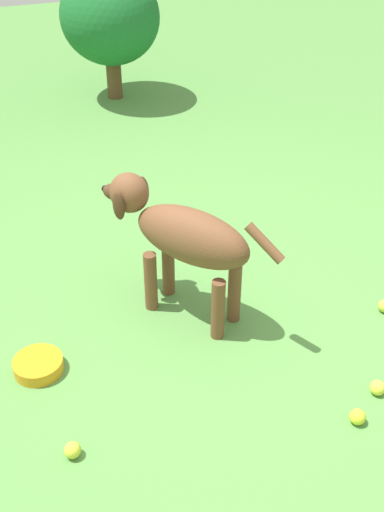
% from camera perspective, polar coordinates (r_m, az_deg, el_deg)
% --- Properties ---
extents(ground, '(14.00, 14.00, 0.00)m').
position_cam_1_polar(ground, '(2.98, 1.47, -6.96)').
color(ground, '#548C42').
extents(dog, '(0.83, 0.62, 0.67)m').
position_cam_1_polar(dog, '(2.85, -0.97, 1.98)').
color(dog, brown).
rests_on(dog, ground).
extents(tennis_ball_0, '(0.07, 0.07, 0.07)m').
position_cam_1_polar(tennis_ball_0, '(2.51, -10.96, -17.16)').
color(tennis_ball_0, '#C5D439').
rests_on(tennis_ball_0, ground).
extents(tennis_ball_1, '(0.07, 0.07, 0.07)m').
position_cam_1_polar(tennis_ball_1, '(2.65, 15.01, -14.12)').
color(tennis_ball_1, '#CFE230').
rests_on(tennis_ball_1, ground).
extents(tennis_ball_3, '(0.07, 0.07, 0.07)m').
position_cam_1_polar(tennis_ball_3, '(2.79, 16.74, -11.54)').
color(tennis_ball_3, '#D8E33E').
rests_on(tennis_ball_3, ground).
extents(water_bowl, '(0.22, 0.22, 0.06)m').
position_cam_1_polar(water_bowl, '(2.85, -13.98, -9.74)').
color(water_bowl, orange).
rests_on(water_bowl, ground).
extents(shrub_near, '(0.91, 0.82, 1.08)m').
position_cam_1_polar(shrub_near, '(5.54, -7.59, 21.01)').
color(shrub_near, brown).
rests_on(shrub_near, ground).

